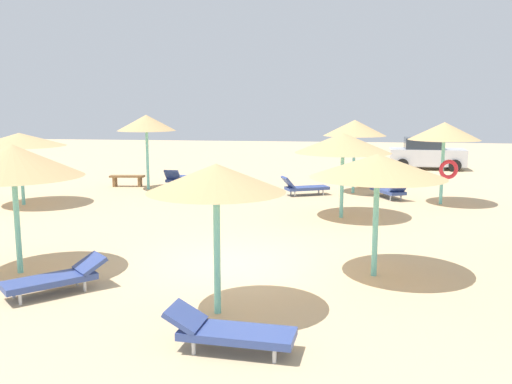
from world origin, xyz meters
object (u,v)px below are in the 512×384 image
(parasol_5, at_px, (378,166))
(lounger_4, at_px, (304,187))
(parasol_2, at_px, (13,161))
(bench_0, at_px, (371,179))
(parasol_4, at_px, (355,128))
(parasol_0, at_px, (444,132))
(parasol_1, at_px, (216,179))
(parasol_3, at_px, (146,123))
(parasol_7, at_px, (19,140))
(lounger_2, at_px, (57,278))
(lounger_3, at_px, (178,178))
(parasol_9, at_px, (343,143))
(lounger_0, at_px, (390,190))
(parked_car, at_px, (426,154))
(bench_1, at_px, (127,179))
(lounger_1, at_px, (228,331))

(parasol_5, distance_m, lounger_4, 10.47)
(parasol_2, xyz_separation_m, bench_0, (8.34, 13.44, -2.08))
(parasol_4, bearing_deg, parasol_0, -34.35)
(parasol_2, bearing_deg, parasol_4, 57.43)
(bench_0, bearing_deg, parasol_1, -103.54)
(parasol_3, bearing_deg, parasol_0, -9.24)
(parasol_5, height_order, parasol_7, parasol_5)
(parasol_2, xyz_separation_m, lounger_2, (1.42, -1.11, -2.11))
(lounger_3, bearing_deg, parasol_9, -40.35)
(lounger_4, bearing_deg, parasol_9, -71.14)
(parasol_3, relative_size, lounger_0, 1.58)
(parasol_3, xyz_separation_m, bench_0, (9.37, 1.89, -2.43))
(parasol_2, bearing_deg, parked_car, 60.16)
(bench_1, bearing_deg, lounger_3, 16.68)
(lounger_4, distance_m, bench_1, 7.85)
(parasol_1, bearing_deg, lounger_0, 71.37)
(parasol_9, relative_size, lounger_3, 1.59)
(parasol_1, height_order, lounger_1, parasol_1)
(parasol_1, bearing_deg, lounger_1, -72.50)
(parasol_9, height_order, lounger_1, parasol_9)
(lounger_0, bearing_deg, parasol_3, 174.56)
(parasol_5, bearing_deg, lounger_2, -162.44)
(parasol_9, distance_m, bench_0, 7.08)
(parasol_1, height_order, parked_car, parasol_1)
(parasol_7, distance_m, lounger_2, 10.55)
(bench_0, bearing_deg, parked_car, 64.11)
(lounger_1, bearing_deg, lounger_2, 151.45)
(lounger_3, bearing_deg, parasol_1, -71.69)
(parasol_9, bearing_deg, lounger_0, 63.71)
(lounger_1, relative_size, parked_car, 0.48)
(parasol_2, height_order, parasol_9, parasol_2)
(parasol_7, distance_m, lounger_0, 13.67)
(parasol_2, xyz_separation_m, lounger_3, (-0.10, 12.80, -2.10))
(lounger_2, bearing_deg, parasol_4, 64.68)
(parasol_1, distance_m, lounger_4, 12.79)
(parasol_0, relative_size, parked_car, 0.72)
(lounger_1, height_order, lounger_4, lounger_4)
(lounger_0, height_order, parked_car, parked_car)
(lounger_1, xyz_separation_m, lounger_3, (-5.25, 15.94, 0.01))
(bench_1, bearing_deg, parasol_2, -79.80)
(lounger_2, height_order, lounger_4, lounger_4)
(parasol_0, xyz_separation_m, lounger_2, (-9.14, -10.78, -2.28))
(parasol_3, relative_size, lounger_1, 1.59)
(parasol_9, distance_m, lounger_1, 10.32)
(parasol_4, distance_m, parasol_5, 10.93)
(lounger_2, bearing_deg, bench_0, 64.59)
(parasol_3, distance_m, bench_1, 2.77)
(parked_car, bearing_deg, lounger_1, -105.63)
(lounger_1, xyz_separation_m, lounger_4, (0.41, 14.05, 0.01))
(parasol_3, xyz_separation_m, bench_1, (-1.15, 0.62, -2.43))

